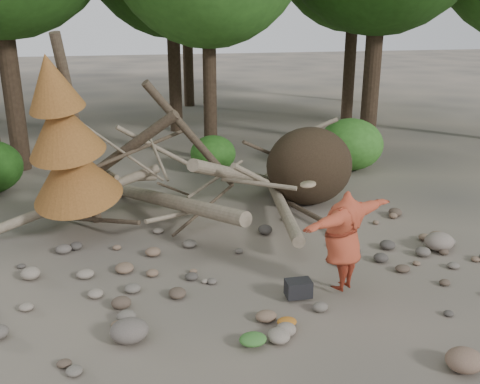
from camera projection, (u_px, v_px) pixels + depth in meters
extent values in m
plane|color=#514C44|center=(255.00, 295.00, 9.25)|extent=(120.00, 120.00, 0.00)
ellipsoid|color=#332619|center=(309.00, 166.00, 13.50)|extent=(2.20, 1.87, 1.98)
cylinder|color=gray|center=(171.00, 201.00, 12.26)|extent=(2.61, 5.11, 1.08)
cylinder|color=gray|center=(241.00, 175.00, 13.02)|extent=(3.18, 3.71, 1.90)
cylinder|color=brown|center=(114.00, 159.00, 12.55)|extent=(3.08, 1.91, 2.49)
cylinder|color=gray|center=(281.00, 203.00, 12.73)|extent=(1.13, 4.98, 0.43)
cylinder|color=brown|center=(192.00, 136.00, 13.04)|extent=(2.39, 1.03, 2.89)
cylinder|color=gray|center=(80.00, 198.00, 12.04)|extent=(3.71, 0.86, 1.20)
cylinder|color=#4C3F30|center=(104.00, 220.00, 11.82)|extent=(1.52, 1.70, 0.49)
cylinder|color=gray|center=(216.00, 179.00, 13.10)|extent=(1.57, 0.85, 0.69)
cylinder|color=#4C3F30|center=(272.00, 154.00, 13.80)|extent=(1.92, 1.25, 1.10)
cylinder|color=gray|center=(158.00, 157.00, 12.38)|extent=(0.37, 1.42, 0.85)
cylinder|color=#4C3F30|center=(309.00, 213.00, 12.66)|extent=(0.79, 2.54, 0.12)
cylinder|color=gray|center=(183.00, 214.00, 11.79)|extent=(1.78, 1.11, 0.29)
cylinder|color=#4C3F30|center=(78.00, 134.00, 11.40)|extent=(0.67, 1.13, 4.35)
cone|color=brown|center=(73.00, 170.00, 11.30)|extent=(2.06, 2.13, 1.86)
cone|color=brown|center=(62.00, 126.00, 10.77)|extent=(1.71, 1.78, 1.65)
cone|color=brown|center=(51.00, 82.00, 10.29)|extent=(1.23, 1.30, 1.41)
cylinder|color=#38281C|center=(3.00, 20.00, 15.46)|extent=(0.56, 0.56, 8.96)
cylinder|color=#38281C|center=(209.00, 50.00, 16.83)|extent=(0.44, 0.44, 7.14)
cylinder|color=#38281C|center=(377.00, 12.00, 18.39)|extent=(0.60, 0.60, 9.45)
cylinder|color=#38281C|center=(173.00, 24.00, 21.11)|extent=(0.52, 0.52, 8.54)
cylinder|color=#38281C|center=(352.00, 29.00, 22.51)|extent=(0.50, 0.50, 8.12)
cylinder|color=#38281C|center=(187.00, 20.00, 27.22)|extent=(0.54, 0.54, 8.75)
cylinder|color=#38281C|center=(353.00, 28.00, 28.95)|extent=(0.46, 0.46, 7.84)
ellipsoid|color=#2D691E|center=(213.00, 154.00, 16.45)|extent=(1.40, 1.40, 1.12)
ellipsoid|color=#397C26|center=(351.00, 144.00, 16.59)|extent=(2.00, 2.00, 1.60)
imported|color=#AC3F27|center=(343.00, 240.00, 9.09)|extent=(2.23, 1.53, 1.79)
cylinder|color=#937C5D|center=(308.00, 184.00, 8.25)|extent=(0.26, 0.26, 0.07)
cube|color=black|center=(298.00, 291.00, 9.10)|extent=(0.45, 0.31, 0.29)
ellipsoid|color=#386E2C|center=(253.00, 342.00, 7.80)|extent=(0.41, 0.34, 0.15)
ellipsoid|color=#A9621C|center=(287.00, 325.00, 8.28)|extent=(0.31, 0.26, 0.11)
ellipsoid|color=#655B54|center=(129.00, 331.00, 7.92)|extent=(0.57, 0.52, 0.34)
ellipsoid|color=#7A5E4C|center=(464.00, 360.00, 7.27)|extent=(0.52, 0.47, 0.31)
ellipsoid|color=gray|center=(439.00, 241.00, 11.00)|extent=(0.61, 0.55, 0.37)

